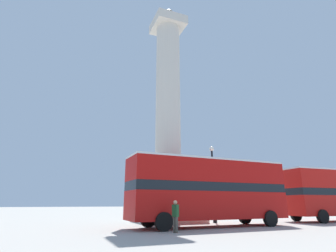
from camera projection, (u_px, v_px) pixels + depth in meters
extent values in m
plane|color=#ADA89E|center=(168.00, 222.00, 20.56)|extent=(200.00, 200.00, 0.00)
cube|color=beige|center=(168.00, 214.00, 20.73)|extent=(4.72, 4.72, 1.22)
cube|color=beige|center=(168.00, 198.00, 21.07)|extent=(3.40, 3.40, 1.22)
cylinder|color=beige|center=(168.00, 102.00, 23.42)|extent=(2.19, 2.19, 15.38)
cube|color=beige|center=(168.00, 25.00, 25.73)|extent=(2.96, 2.96, 0.90)
sphere|color=brown|center=(168.00, 16.00, 26.03)|extent=(1.26, 1.26, 1.26)
cube|color=#B7140F|center=(335.00, 181.00, 22.87)|extent=(10.45, 2.91, 1.48)
cube|color=silver|center=(334.00, 171.00, 23.09)|extent=(10.45, 2.91, 0.12)
cylinder|color=black|center=(296.00, 215.00, 22.01)|extent=(1.01, 0.33, 1.00)
cylinder|color=black|center=(323.00, 216.00, 19.72)|extent=(1.01, 0.33, 1.00)
cube|color=#A80F0C|center=(210.00, 205.00, 16.92)|extent=(10.82, 2.80, 1.67)
cube|color=black|center=(209.00, 188.00, 17.23)|extent=(10.82, 2.75, 0.55)
cube|color=#A80F0C|center=(209.00, 172.00, 17.51)|extent=(10.82, 2.80, 1.42)
cube|color=silver|center=(208.00, 161.00, 17.73)|extent=(10.82, 2.80, 0.12)
cylinder|color=black|center=(245.00, 217.00, 19.23)|extent=(1.01, 0.33, 1.00)
cylinder|color=black|center=(270.00, 219.00, 17.02)|extent=(1.01, 0.33, 1.00)
cylinder|color=black|center=(148.00, 219.00, 16.34)|extent=(1.01, 0.33, 1.00)
cylinder|color=black|center=(164.00, 222.00, 14.13)|extent=(1.01, 0.33, 1.00)
cube|color=beige|center=(244.00, 206.00, 30.45)|extent=(3.16, 2.29, 2.20)
ellipsoid|color=brown|center=(242.00, 182.00, 31.24)|extent=(2.25, 1.10, 1.06)
cone|color=brown|center=(249.00, 178.00, 31.75)|extent=(1.04, 0.60, 1.12)
cylinder|color=brown|center=(242.00, 174.00, 31.52)|extent=(0.36, 0.36, 0.90)
sphere|color=brown|center=(241.00, 169.00, 31.69)|extent=(0.28, 0.28, 0.28)
cylinder|color=brown|center=(247.00, 192.00, 31.43)|extent=(0.20, 0.20, 1.17)
cylinder|color=brown|center=(250.00, 191.00, 30.91)|extent=(0.20, 0.20, 1.17)
cylinder|color=brown|center=(237.00, 191.00, 30.94)|extent=(0.20, 0.20, 1.17)
cylinder|color=brown|center=(240.00, 191.00, 30.42)|extent=(0.20, 0.20, 1.17)
cylinder|color=black|center=(215.00, 220.00, 20.21)|extent=(0.31, 0.31, 0.40)
cylinder|color=black|center=(213.00, 186.00, 20.95)|extent=(0.14, 0.14, 5.61)
sphere|color=white|center=(212.00, 149.00, 21.80)|extent=(0.39, 0.39, 0.39)
cylinder|color=#4C473D|center=(174.00, 225.00, 13.58)|extent=(0.14, 0.14, 0.78)
cylinder|color=#4C473D|center=(177.00, 225.00, 13.40)|extent=(0.14, 0.14, 0.78)
cube|color=#1E4C28|center=(175.00, 211.00, 13.69)|extent=(0.25, 0.45, 0.62)
sphere|color=tan|center=(175.00, 202.00, 13.80)|extent=(0.21, 0.21, 0.21)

